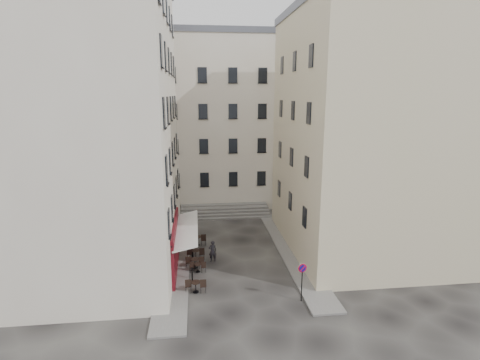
{
  "coord_description": "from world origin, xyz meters",
  "views": [
    {
      "loc": [
        -2.74,
        -24.11,
        12.2
      ],
      "look_at": [
        0.55,
        4.0,
        5.68
      ],
      "focal_mm": 28.0,
      "sensor_mm": 36.0,
      "label": 1
    }
  ],
  "objects": [
    {
      "name": "sidewalk_right",
      "position": [
        4.5,
        3.0,
        0.06
      ],
      "size": [
        2.0,
        18.0,
        0.12
      ],
      "primitive_type": "cube",
      "color": "slate",
      "rests_on": "ground"
    },
    {
      "name": "bollard_mid",
      "position": [
        -3.25,
        2.5,
        0.53
      ],
      "size": [
        0.12,
        0.12,
        0.98
      ],
      "color": "black",
      "rests_on": "ground"
    },
    {
      "name": "bistro_table_e",
      "position": [
        -2.87,
        4.94,
        0.51
      ],
      "size": [
        1.41,
        0.66,
        0.99
      ],
      "color": "black",
      "rests_on": "ground"
    },
    {
      "name": "cafe_storefront",
      "position": [
        -4.32,
        1.0,
        1.88
      ],
      "size": [
        1.74,
        7.3,
        3.5
      ],
      "color": "#4B0A12",
      "rests_on": "ground"
    },
    {
      "name": "ground",
      "position": [
        0.0,
        0.0,
        0.0
      ],
      "size": [
        90.0,
        90.0,
        0.0
      ],
      "primitive_type": "plane",
      "color": "black",
      "rests_on": "ground"
    },
    {
      "name": "bistro_table_c",
      "position": [
        -3.08,
        0.81,
        0.47
      ],
      "size": [
        1.31,
        0.62,
        0.92
      ],
      "color": "black",
      "rests_on": "ground"
    },
    {
      "name": "no_parking_sign",
      "position": [
        3.3,
        -4.31,
        1.72
      ],
      "size": [
        0.55,
        0.13,
        2.43
      ],
      "rotation": [
        0.0,
        0.0,
        0.15
      ],
      "color": "black",
      "rests_on": "ground"
    },
    {
      "name": "bistro_table_b",
      "position": [
        -2.87,
        0.19,
        0.41
      ],
      "size": [
        1.14,
        0.53,
        0.8
      ],
      "color": "black",
      "rests_on": "ground"
    },
    {
      "name": "building_back",
      "position": [
        -1.0,
        19.0,
        9.31
      ],
      "size": [
        18.2,
        10.2,
        18.6
      ],
      "color": "beige",
      "rests_on": "ground"
    },
    {
      "name": "building_left",
      "position": [
        -10.5,
        3.0,
        10.31
      ],
      "size": [
        12.2,
        16.2,
        20.6
      ],
      "color": "beige",
      "rests_on": "ground"
    },
    {
      "name": "bistro_table_d",
      "position": [
        -3.01,
        2.3,
        0.48
      ],
      "size": [
        1.33,
        0.62,
        0.94
      ],
      "color": "black",
      "rests_on": "ground"
    },
    {
      "name": "pedestrian",
      "position": [
        -1.76,
        1.83,
        0.81
      ],
      "size": [
        0.65,
        0.48,
        1.62
      ],
      "primitive_type": "imported",
      "rotation": [
        0.0,
        0.0,
        3.31
      ],
      "color": "black",
      "rests_on": "ground"
    },
    {
      "name": "sidewalk_left",
      "position": [
        -4.5,
        4.0,
        0.06
      ],
      "size": [
        2.0,
        22.0,
        0.12
      ],
      "primitive_type": "cube",
      "color": "slate",
      "rests_on": "ground"
    },
    {
      "name": "bistro_table_a",
      "position": [
        -3.02,
        -2.57,
        0.47
      ],
      "size": [
        1.31,
        0.62,
        0.92
      ],
      "color": "black",
      "rests_on": "ground"
    },
    {
      "name": "building_right",
      "position": [
        10.5,
        3.5,
        9.31
      ],
      "size": [
        12.2,
        14.2,
        18.6
      ],
      "color": "beige",
      "rests_on": "ground"
    },
    {
      "name": "bollard_far",
      "position": [
        -3.25,
        6.0,
        0.53
      ],
      "size": [
        0.12,
        0.12,
        0.98
      ],
      "color": "black",
      "rests_on": "ground"
    },
    {
      "name": "bollard_near",
      "position": [
        -3.25,
        -1.0,
        0.53
      ],
      "size": [
        0.12,
        0.12,
        0.98
      ],
      "color": "black",
      "rests_on": "ground"
    },
    {
      "name": "stone_steps",
      "position": [
        0.0,
        12.57,
        0.4
      ],
      "size": [
        9.0,
        3.15,
        0.8
      ],
      "color": "slate",
      "rests_on": "ground"
    }
  ]
}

